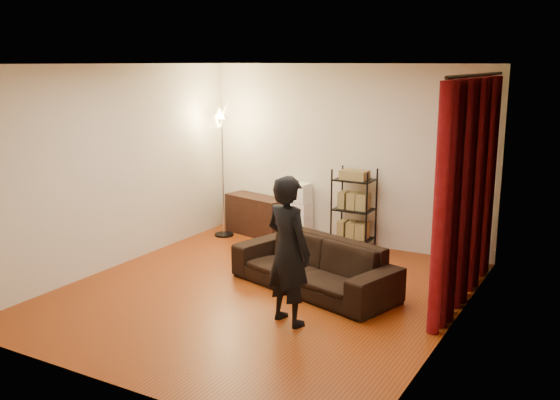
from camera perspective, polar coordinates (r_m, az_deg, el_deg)
The scene contains 14 objects.
floor at distance 7.60m, azimuth -1.79°, elevation -8.47°, with size 5.00×5.00×0.00m, color #80350E.
ceiling at distance 7.10m, azimuth -1.94°, elevation 12.33°, with size 5.00×5.00×0.00m, color white.
wall_back at distance 9.42m, azimuth 6.07°, elevation 4.08°, with size 5.00×5.00×0.00m, color beige.
wall_front at distance 5.31m, azimuth -16.02°, elevation -2.96°, with size 5.00×5.00×0.00m, color beige.
wall_left at distance 8.60m, azimuth -14.80°, elevation 2.92°, with size 5.00×5.00×0.00m, color beige.
wall_right at distance 6.38m, azimuth 15.68°, elevation -0.38°, with size 5.00×5.00×0.00m, color beige.
curtain_rod at distance 7.35m, azimuth 17.66°, elevation 10.83°, with size 0.04×0.04×2.65m, color black.
curtain at distance 7.50m, azimuth 16.86°, elevation 0.84°, with size 0.22×2.65×2.55m, color maroon, non-canonical shape.
sofa at distance 7.62m, azimuth 3.09°, elevation -5.95°, with size 2.13×0.83×0.62m, color black.
person at distance 6.52m, azimuth 0.76°, elevation -4.65°, with size 0.58×0.38×1.60m, color black.
media_cabinet at distance 10.01m, azimuth -2.15°, elevation -1.42°, with size 1.07×0.40×0.63m, color black.
storage_boxes at distance 9.73m, azimuth 1.69°, elevation -1.01°, with size 0.36×0.29×0.89m, color white, non-canonical shape.
wire_shelf at distance 9.21m, azimuth 6.76°, elevation -0.86°, with size 0.55×0.38×1.21m, color black, non-canonical shape.
floor_lamp at distance 9.82m, azimuth -5.25°, elevation 2.51°, with size 0.37×0.37×2.05m, color silver, non-canonical shape.
Camera 1 is at (3.69, -6.06, 2.72)m, focal length 40.00 mm.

